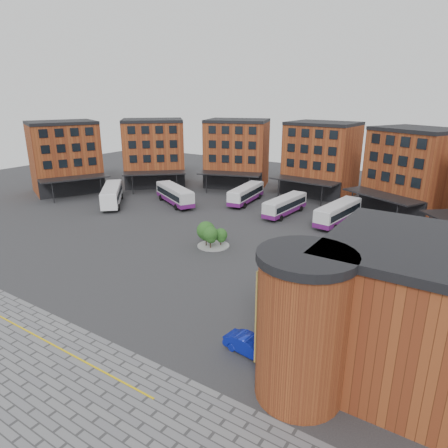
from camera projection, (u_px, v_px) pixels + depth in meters
The scene contains 12 objects.
ground at pixel (141, 274), 46.32m from camera, with size 160.00×160.00×0.00m, color #28282B.
yellow_line at pixel (41, 338), 34.14m from camera, with size 26.00×0.15×0.02m, color gold.
main_building at pixel (262, 163), 76.95m from camera, with size 94.14×42.48×14.60m.
east_building at pixel (408, 319), 27.30m from camera, with size 17.40×15.40×10.60m.
tree_island at pixel (210, 234), 53.91m from camera, with size 4.40×4.40×3.54m.
bus_a at pixel (112, 194), 74.38m from camera, with size 10.72×11.18×3.57m.
bus_b at pixel (175, 195), 74.90m from camera, with size 12.08×8.18×3.43m.
bus_c at pixel (246, 194), 75.91m from camera, with size 3.95×11.74×3.24m.
bus_d at pixel (285, 205), 68.33m from camera, with size 3.37×11.34×3.15m.
bus_e at pixel (338, 213), 63.77m from camera, with size 4.15×12.13×3.35m.
bus_f at pixel (387, 242), 52.19m from camera, with size 8.71×8.24×2.74m.
blue_car at pixel (250, 346), 31.92m from camera, with size 1.60×4.57×1.51m, color #0B1A9A.
Camera 1 is at (31.21, -29.99, 20.00)m, focal length 32.00 mm.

